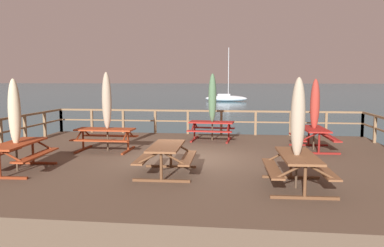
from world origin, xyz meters
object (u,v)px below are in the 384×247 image
object	(u,v)px
patio_umbrella_tall_mid_right	(107,101)
patio_umbrella_short_back	(212,98)
picnic_table_back_right	(314,134)
picnic_table_mid_centre	(298,163)
sailboat_distant	(226,98)
picnic_table_front_right	(211,127)
picnic_table_back_left	(105,135)
picnic_table_mid_right	(166,153)
picnic_table_mid_left	(17,150)
patio_umbrella_short_front	(315,105)
patio_umbrella_tall_back_right	(14,113)
patio_umbrella_tall_front	(298,118)

from	to	relation	value
patio_umbrella_tall_mid_right	patio_umbrella_short_back	bearing A→B (deg)	37.79
picnic_table_back_right	picnic_table_mid_centre	bearing A→B (deg)	-104.24
patio_umbrella_short_back	sailboat_distant	distance (m)	40.84
patio_umbrella_tall_mid_right	picnic_table_front_right	bearing A→B (deg)	38.38
picnic_table_front_right	picnic_table_mid_centre	size ratio (longest dim) A/B	0.89
picnic_table_back_left	sailboat_distant	bearing A→B (deg)	86.62
picnic_table_mid_right	sailboat_distant	distance (m)	46.47
picnic_table_mid_left	patio_umbrella_short_front	world-z (taller)	patio_umbrella_short_front
patio_umbrella_short_front	patio_umbrella_tall_back_right	bearing A→B (deg)	-153.32
picnic_table_back_left	patio_umbrella_tall_back_right	size ratio (longest dim) A/B	0.80
picnic_table_front_right	patio_umbrella_short_back	world-z (taller)	patio_umbrella_short_back
patio_umbrella_short_back	patio_umbrella_tall_mid_right	world-z (taller)	patio_umbrella_tall_mid_right
picnic_table_mid_right	patio_umbrella_tall_front	bearing A→B (deg)	-16.12
picnic_table_front_right	picnic_table_mid_left	size ratio (longest dim) A/B	0.88
picnic_table_mid_left	patio_umbrella_tall_front	xyz separation A→B (m)	(7.18, -0.78, 1.03)
picnic_table_front_right	patio_umbrella_tall_mid_right	size ratio (longest dim) A/B	0.69
patio_umbrella_short_back	patio_umbrella_tall_back_right	bearing A→B (deg)	-129.53
picnic_table_mid_centre	picnic_table_mid_right	xyz separation A→B (m)	(-3.18, 0.88, -0.00)
picnic_table_front_right	picnic_table_back_right	xyz separation A→B (m)	(3.69, -1.64, 0.01)
picnic_table_front_right	sailboat_distant	bearing A→B (deg)	91.25
patio_umbrella_short_back	patio_umbrella_tall_front	world-z (taller)	patio_umbrella_short_back
picnic_table_mid_centre	picnic_table_back_right	xyz separation A→B (m)	(1.26, 4.95, -0.00)
picnic_table_back_right	patio_umbrella_tall_mid_right	world-z (taller)	patio_umbrella_tall_mid_right
patio_umbrella_tall_back_right	patio_umbrella_short_front	distance (m)	9.49
picnic_table_mid_right	sailboat_distant	xyz separation A→B (m)	(-0.14, 46.47, -0.79)
patio_umbrella_tall_back_right	patio_umbrella_tall_mid_right	bearing A→B (deg)	66.30
picnic_table_front_right	picnic_table_back_right	bearing A→B (deg)	-23.99
patio_umbrella_tall_front	patio_umbrella_tall_back_right	bearing A→B (deg)	173.99
picnic_table_back_left	patio_umbrella_tall_front	world-z (taller)	patio_umbrella_tall_front
picnic_table_back_right	picnic_table_front_right	bearing A→B (deg)	156.01
picnic_table_back_right	patio_umbrella_tall_back_right	bearing A→B (deg)	-153.49
picnic_table_back_right	patio_umbrella_tall_mid_right	xyz separation A→B (m)	(-7.07, -1.04, 1.15)
picnic_table_front_right	patio_umbrella_tall_mid_right	xyz separation A→B (m)	(-3.38, -2.68, 1.16)
patio_umbrella_tall_front	patio_umbrella_short_front	size ratio (longest dim) A/B	1.01
patio_umbrella_short_back	patio_umbrella_tall_mid_right	bearing A→B (deg)	-142.21
picnic_table_mid_left	picnic_table_mid_right	world-z (taller)	same
picnic_table_mid_left	sailboat_distant	distance (m)	46.77
patio_umbrella_short_front	picnic_table_mid_right	bearing A→B (deg)	-137.23
patio_umbrella_tall_back_right	patio_umbrella_short_front	xyz separation A→B (m)	(8.48, 4.26, -0.00)
picnic_table_back_left	patio_umbrella_tall_mid_right	size ratio (longest dim) A/B	0.74
picnic_table_mid_left	picnic_table_mid_centre	world-z (taller)	same
picnic_table_mid_left	patio_umbrella_short_front	xyz separation A→B (m)	(8.47, 4.24, 1.01)
picnic_table_mid_left	picnic_table_back_left	xyz separation A→B (m)	(1.32, 3.14, -0.00)
picnic_table_back_left	picnic_table_mid_left	bearing A→B (deg)	-112.86
sailboat_distant	patio_umbrella_tall_front	bearing A→B (deg)	-86.03
patio_umbrella_tall_mid_right	picnic_table_mid_left	bearing A→B (deg)	-113.77
patio_umbrella_tall_back_right	picnic_table_mid_left	bearing A→B (deg)	76.40
picnic_table_back_left	sailboat_distant	size ratio (longest dim) A/B	0.26
patio_umbrella_short_front	patio_umbrella_tall_front	bearing A→B (deg)	-104.46
picnic_table_front_right	picnic_table_back_right	size ratio (longest dim) A/B	0.91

